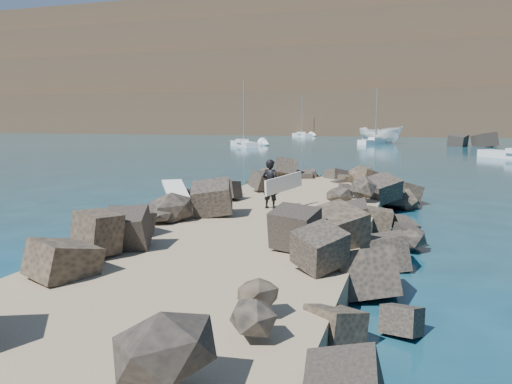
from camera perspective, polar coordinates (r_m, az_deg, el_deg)
ground at (r=14.80m, az=1.17°, el=-5.22°), size 800.00×800.00×0.00m
jetty at (r=12.88m, az=-1.35°, el=-5.91°), size 6.00×26.00×0.60m
riprap_left at (r=14.44m, az=-11.68°, el=-3.70°), size 2.60×22.00×1.00m
riprap_right at (r=12.71m, az=11.92°, el=-5.35°), size 2.60×22.00×1.00m
headland at (r=174.36m, az=19.89°, el=11.93°), size 360.00×140.00×32.00m
surfboard_resting at (r=15.67m, az=-8.96°, el=-0.67°), size 2.02×2.50×0.09m
boat_imported at (r=74.76m, az=14.04°, el=6.36°), size 6.97×4.31×2.52m
surfer_with_board at (r=16.01m, az=1.88°, el=0.92°), size 1.16×1.88×1.60m
sailboat_a at (r=64.68m, az=-1.42°, el=5.53°), size 5.48×6.68×8.59m
sailboat_b at (r=73.44m, az=13.49°, el=5.63°), size 4.57×6.55×8.11m
sailboat_e at (r=102.63m, az=5.24°, el=6.52°), size 5.20×6.50×8.32m
headland_buildings at (r=169.26m, az=22.74°, el=18.05°), size 137.50×30.50×5.00m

